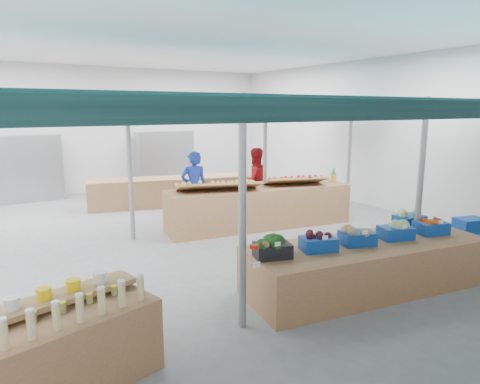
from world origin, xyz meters
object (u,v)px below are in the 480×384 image
(bottle_shelf, at_px, (63,348))
(vendor_right, at_px, (255,181))
(vendor_left, at_px, (194,188))
(fruit_counter, at_px, (259,207))
(crate_stack, at_px, (469,235))
(veg_counter, at_px, (367,266))

(bottle_shelf, height_order, vendor_right, vendor_right)
(vendor_left, distance_m, vendor_right, 1.80)
(fruit_counter, distance_m, vendor_right, 1.32)
(bottle_shelf, xyz_separation_m, vendor_left, (3.94, 5.12, 0.45))
(fruit_counter, bearing_deg, crate_stack, -46.62)
(veg_counter, relative_size, vendor_right, 2.17)
(vendor_left, xyz_separation_m, vendor_right, (1.80, 0.00, 0.00))
(vendor_left, relative_size, vendor_right, 1.00)
(fruit_counter, xyz_separation_m, crate_stack, (2.53, -3.71, -0.15))
(crate_stack, xyz_separation_m, vendor_right, (-1.93, 4.81, 0.56))
(bottle_shelf, bearing_deg, fruit_counter, 24.16)
(veg_counter, bearing_deg, crate_stack, 12.53)
(veg_counter, height_order, vendor_left, vendor_left)
(vendor_right, bearing_deg, vendor_left, 9.07)
(bottle_shelf, height_order, fruit_counter, bottle_shelf)
(fruit_counter, height_order, vendor_left, vendor_left)
(veg_counter, height_order, crate_stack, veg_counter)
(veg_counter, distance_m, vendor_right, 5.20)
(bottle_shelf, relative_size, fruit_counter, 0.44)
(bottle_shelf, bearing_deg, crate_stack, -11.59)
(vendor_left, bearing_deg, fruit_counter, 146.55)
(bottle_shelf, distance_m, vendor_left, 6.48)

